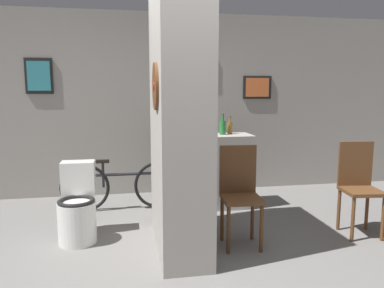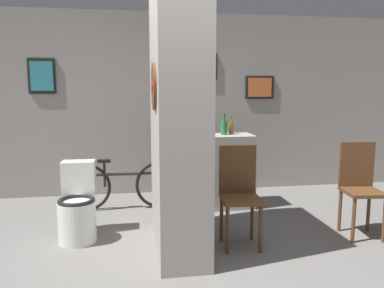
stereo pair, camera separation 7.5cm
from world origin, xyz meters
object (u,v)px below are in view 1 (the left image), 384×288
object	(u,v)px
chair_near_pillar	(240,191)
bicycle	(122,185)
chair_by_doorway	(359,184)
bottle_tall	(223,127)
toilet	(77,209)

from	to	relation	value
chair_near_pillar	bicycle	distance (m)	1.72
chair_near_pillar	bicycle	size ratio (longest dim) A/B	0.64
bicycle	chair_by_doorway	bearing A→B (deg)	-26.51
bottle_tall	chair_near_pillar	bearing A→B (deg)	-96.71
chair_by_doorway	chair_near_pillar	bearing A→B (deg)	-171.32
chair_by_doorway	bottle_tall	bearing A→B (deg)	141.88
toilet	chair_near_pillar	size ratio (longest dim) A/B	0.80
toilet	chair_by_doorway	distance (m)	2.93
chair_by_doorway	bicycle	distance (m)	2.76
bicycle	bottle_tall	bearing A→B (deg)	-2.36
chair_by_doorway	bicycle	world-z (taller)	chair_by_doorway
toilet	chair_by_doorway	xyz separation A→B (m)	(2.91, -0.33, 0.21)
chair_by_doorway	bottle_tall	world-z (taller)	bottle_tall
chair_near_pillar	chair_by_doorway	world-z (taller)	same
bicycle	toilet	bearing A→B (deg)	-116.10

